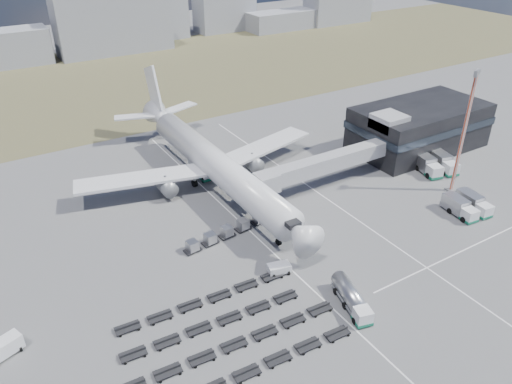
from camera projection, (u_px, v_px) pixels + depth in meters
ground at (312, 274)px, 75.06m from camera, size 420.00×420.00×0.00m
grass_strip at (99, 83)px, 156.31m from camera, size 420.00×90.00×0.01m
lane_markings at (348, 244)px, 81.71m from camera, size 47.12×110.00×0.01m
terminal at (419, 126)px, 111.85m from camera, size 30.40×16.40×11.00m
jet_bridge at (315, 167)px, 94.86m from camera, size 30.30×3.80×7.05m
airliner at (212, 161)px, 96.34m from camera, size 51.59×64.53×17.62m
skyline at (79, 30)px, 183.65m from camera, size 304.49×25.55×25.14m
fuel_tanker at (351, 298)px, 68.36m from camera, size 4.50×9.18×2.88m
pushback_tug at (279, 269)px, 75.01m from camera, size 3.74×2.65×1.52m
utility_van at (4, 348)px, 61.01m from camera, size 4.72×3.33×2.30m
catering_truck at (202, 168)px, 101.87m from camera, size 3.05×7.06×3.21m
service_trucks_near at (467, 205)px, 89.45m from camera, size 6.60×7.62×2.83m
service_trucks_far at (435, 163)px, 103.59m from camera, size 8.30×9.27×3.20m
uld_row at (227, 231)px, 83.07m from camera, size 16.23×3.46×1.77m
baggage_dollies at (223, 336)px, 63.81m from camera, size 30.99×16.99×0.79m
floodlight_mast at (463, 134)px, 91.37m from camera, size 2.25×1.84×23.79m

